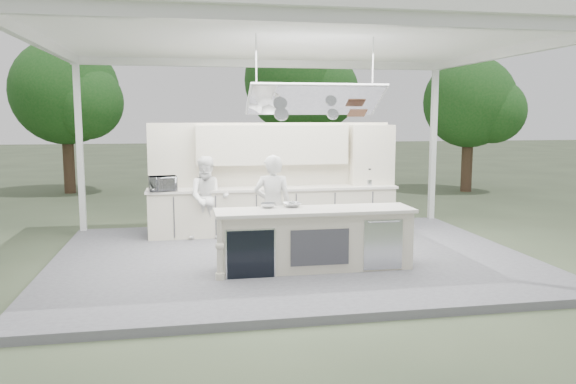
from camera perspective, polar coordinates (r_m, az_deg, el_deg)
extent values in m
plane|color=#4B573C|center=(9.78, 0.33, -7.11)|extent=(90.00, 90.00, 0.00)
cube|color=slate|center=(9.76, 0.33, -6.77)|extent=(8.00, 6.00, 0.12)
cube|color=white|center=(13.46, 14.53, 4.68)|extent=(0.12, 0.12, 3.70)
cube|color=white|center=(12.39, -20.40, 4.21)|extent=(0.12, 0.12, 3.70)
cube|color=white|center=(9.54, 0.35, 15.42)|extent=(8.20, 6.20, 0.16)
cube|color=white|center=(6.72, 5.21, 17.29)|extent=(8.00, 0.12, 0.16)
cube|color=white|center=(12.37, -2.24, 12.89)|extent=(8.00, 0.12, 0.16)
cube|color=white|center=(9.59, -23.93, 13.77)|extent=(0.12, 6.00, 0.16)
cube|color=white|center=(10.94, 21.42, 13.06)|extent=(0.12, 6.00, 0.16)
cube|color=white|center=(8.62, 2.80, 9.37)|extent=(2.00, 0.71, 0.43)
cube|color=white|center=(8.62, 2.80, 9.37)|extent=(2.06, 0.76, 0.46)
cylinder|color=white|center=(8.49, -3.25, 12.60)|extent=(0.02, 0.02, 0.95)
cylinder|color=white|center=(8.89, 8.61, 12.30)|extent=(0.02, 0.02, 0.95)
cylinder|color=silver|center=(8.66, -0.69, 7.91)|extent=(0.22, 0.14, 0.21)
cylinder|color=silver|center=(8.78, 4.57, 7.88)|extent=(0.18, 0.12, 0.18)
cube|color=brown|center=(8.92, 7.04, 7.98)|extent=(0.28, 0.18, 0.12)
cube|color=beige|center=(8.83, 2.71, -4.93)|extent=(3.00, 0.70, 0.90)
cube|color=silver|center=(8.74, 2.73, -1.88)|extent=(3.10, 0.78, 0.05)
cylinder|color=beige|center=(8.27, -6.95, -5.76)|extent=(0.11, 0.11, 0.92)
cube|color=black|center=(8.33, -3.82, -6.33)|extent=(0.70, 0.04, 0.72)
cube|color=silver|center=(8.33, -3.82, -6.34)|extent=(0.74, 0.03, 0.72)
cube|color=#3A3A40|center=(8.49, 3.26, -5.64)|extent=(0.90, 0.02, 0.55)
cube|color=silver|center=(8.78, 9.64, -5.30)|extent=(0.62, 0.02, 0.78)
cube|color=beige|center=(11.49, -1.44, -1.97)|extent=(5.00, 0.65, 0.90)
cube|color=silver|center=(11.42, -1.45, 0.38)|extent=(5.08, 0.72, 0.05)
cube|color=beige|center=(11.69, -1.69, 1.53)|extent=(5.00, 0.10, 2.25)
cube|color=beige|center=(11.51, -1.60, 4.81)|extent=(3.10, 0.38, 0.80)
cube|color=beige|center=(11.98, 8.44, 3.64)|extent=(0.90, 0.45, 1.30)
cube|color=brown|center=(11.98, 8.44, 3.64)|extent=(0.84, 0.40, 0.03)
cylinder|color=silver|center=(11.86, 8.15, 0.99)|extent=(0.20, 0.20, 0.12)
cylinder|color=black|center=(11.85, 8.16, 1.76)|extent=(0.17, 0.17, 0.20)
cylinder|color=black|center=(11.98, 9.73, 0.98)|extent=(0.16, 0.16, 0.10)
cone|color=black|center=(11.96, 9.75, 1.78)|extent=(0.14, 0.14, 0.24)
cylinder|color=#442E22|center=(19.70, -21.38, 2.94)|extent=(0.36, 0.36, 2.10)
sphere|color=#2A561F|center=(19.66, -21.70, 9.46)|extent=(3.40, 3.40, 3.40)
sphere|color=#2A561F|center=(19.03, -19.91, 8.59)|extent=(2.38, 2.38, 2.38)
cylinder|color=#442E22|center=(21.75, 0.88, 4.32)|extent=(0.36, 0.36, 2.45)
sphere|color=#2A561F|center=(21.75, 0.90, 11.24)|extent=(4.00, 4.00, 4.00)
sphere|color=#2A561F|center=(21.32, 3.36, 10.23)|extent=(2.80, 2.80, 2.80)
cylinder|color=#442E22|center=(19.68, 17.71, 2.84)|extent=(0.36, 0.36, 1.92)
sphere|color=#2A561F|center=(19.62, 17.95, 8.71)|extent=(3.00, 3.00, 3.00)
sphere|color=#2A561F|center=(19.52, 20.11, 7.74)|extent=(2.10, 2.10, 2.10)
imported|color=white|center=(9.46, -1.56, -1.46)|extent=(0.71, 0.54, 1.75)
imported|color=white|center=(10.96, -8.08, -0.61)|extent=(0.82, 0.65, 1.62)
imported|color=#ACAEB3|center=(11.07, -12.61, 0.84)|extent=(0.56, 0.42, 0.29)
imported|color=silver|center=(8.90, 0.42, -1.31)|extent=(0.33, 0.33, 0.07)
imported|color=#B5B8BC|center=(8.84, -2.05, -1.36)|extent=(0.30, 0.30, 0.07)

